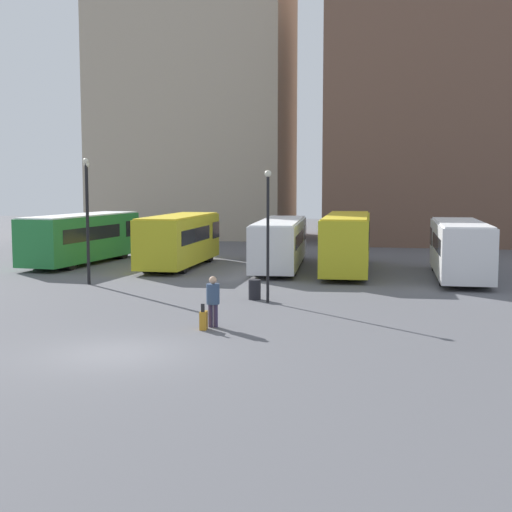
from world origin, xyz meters
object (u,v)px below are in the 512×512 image
bus_1 (180,239)px  lamp_post_1 (88,213)px  traveler (213,297)px  bus_3 (347,241)px  bus_2 (280,242)px  bus_4 (460,248)px  lamp_post_0 (268,225)px  suitcase (204,320)px  bus_0 (83,237)px  lamp_post_2 (87,211)px  trash_bin (255,290)px

bus_1 → lamp_post_1: bearing=163.8°
traveler → bus_3: bearing=-16.9°
bus_2 → bus_4: size_ratio=1.18×
bus_3 → lamp_post_0: (-2.42, -11.16, 1.49)m
traveler → suitcase: (-0.21, -0.47, -0.73)m
bus_0 → lamp_post_2: (4.25, -8.54, 1.92)m
bus_1 → suitcase: (6.27, -17.27, -1.34)m
lamp_post_1 → bus_4: bearing=18.2°
bus_4 → lamp_post_2: size_ratio=1.62×
bus_3 → trash_bin: bus_3 is taller
bus_3 → trash_bin: 11.04m
lamp_post_0 → lamp_post_1: 10.20m
bus_1 → suitcase: size_ratio=10.47×
lamp_post_0 → traveler: bearing=-99.7°
bus_2 → suitcase: 18.06m
lamp_post_1 → bus_3: bearing=32.3°
bus_1 → bus_3: (9.82, -0.30, 0.07)m
traveler → lamp_post_1: (-8.63, 8.92, 2.44)m
traveler → trash_bin: size_ratio=2.07×
lamp_post_0 → lamp_post_2: 10.18m
lamp_post_2 → trash_bin: bearing=-17.8°
suitcase → trash_bin: 6.48m
bus_0 → suitcase: 21.94m
bus_2 → suitcase: bus_2 is taller
bus_2 → lamp_post_1: lamp_post_1 is taller
lamp_post_0 → lamp_post_2: lamp_post_2 is taller
bus_0 → trash_bin: bearing=-126.0°
bus_4 → trash_bin: bearing=133.4°
bus_1 → bus_3: bus_3 is taller
bus_0 → traveler: bus_0 is taller
bus_4 → lamp_post_0: size_ratio=1.82×
suitcase → trash_bin: (0.44, 6.46, 0.11)m
lamp_post_0 → trash_bin: bearing=136.7°
lamp_post_0 → lamp_post_2: (-9.55, 3.50, 0.35)m
bus_1 → bus_4: bus_1 is taller
lamp_post_1 → lamp_post_2: bearing=-91.4°
lamp_post_0 → bus_2: bearing=97.1°
suitcase → bus_2: bearing=-4.2°
bus_1 → traveler: bus_1 is taller
bus_2 → suitcase: (0.39, -18.01, -1.22)m
bus_0 → bus_1: size_ratio=1.13×
bus_1 → bus_3: bearing=-92.6°
bus_1 → lamp_post_2: bearing=164.0°
bus_4 → lamp_post_1: lamp_post_1 is taller
bus_4 → bus_2: bearing=73.7°
suitcase → lamp_post_0: size_ratio=0.17×
bus_3 → lamp_post_1: size_ratio=1.84×
lamp_post_1 → traveler: bearing=-46.0°
bus_2 → trash_bin: (0.83, -11.55, -1.11)m
bus_0 → lamp_post_0: bearing=-126.1°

